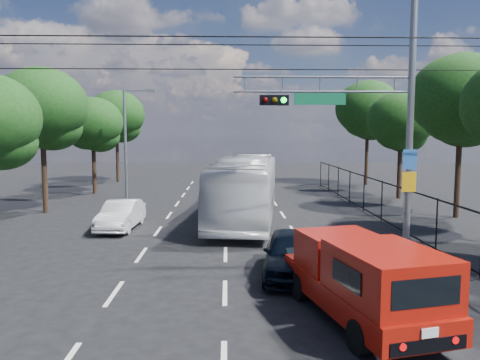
{
  "coord_description": "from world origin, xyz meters",
  "views": [
    {
      "loc": [
        0.08,
        -8.36,
        4.34
      ],
      "look_at": [
        0.49,
        6.77,
        2.8
      ],
      "focal_mm": 35.0,
      "sensor_mm": 36.0,
      "label": 1
    }
  ],
  "objects_px": {
    "signal_mast": "(376,107)",
    "red_pickup": "(362,277)",
    "navy_hatchback": "(291,253)",
    "white_bus": "(246,188)",
    "white_van": "(121,215)"
  },
  "relations": [
    {
      "from": "signal_mast",
      "to": "red_pickup",
      "type": "distance_m",
      "value": 7.63
    },
    {
      "from": "navy_hatchback",
      "to": "signal_mast",
      "type": "bearing_deg",
      "value": 45.05
    },
    {
      "from": "white_bus",
      "to": "white_van",
      "type": "height_order",
      "value": "white_bus"
    },
    {
      "from": "white_bus",
      "to": "signal_mast",
      "type": "bearing_deg",
      "value": -49.64
    },
    {
      "from": "signal_mast",
      "to": "white_bus",
      "type": "distance_m",
      "value": 8.63
    },
    {
      "from": "navy_hatchback",
      "to": "red_pickup",
      "type": "bearing_deg",
      "value": -63.85
    },
    {
      "from": "white_van",
      "to": "white_bus",
      "type": "bearing_deg",
      "value": 22.24
    },
    {
      "from": "red_pickup",
      "to": "navy_hatchback",
      "type": "distance_m",
      "value": 3.7
    },
    {
      "from": "signal_mast",
      "to": "white_bus",
      "type": "xyz_separation_m",
      "value": [
        -4.31,
        6.52,
        -3.65
      ]
    },
    {
      "from": "navy_hatchback",
      "to": "white_bus",
      "type": "height_order",
      "value": "white_bus"
    },
    {
      "from": "red_pickup",
      "to": "white_bus",
      "type": "xyz_separation_m",
      "value": [
        -2.19,
        12.52,
        0.55
      ]
    },
    {
      "from": "red_pickup",
      "to": "white_bus",
      "type": "distance_m",
      "value": 12.72
    },
    {
      "from": "signal_mast",
      "to": "white_van",
      "type": "relative_size",
      "value": 2.43
    },
    {
      "from": "navy_hatchback",
      "to": "white_van",
      "type": "bearing_deg",
      "value": 141.29
    },
    {
      "from": "red_pickup",
      "to": "white_bus",
      "type": "relative_size",
      "value": 0.48
    }
  ]
}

